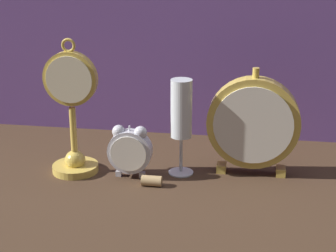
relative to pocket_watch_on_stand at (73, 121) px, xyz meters
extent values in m
plane|color=#422D1E|center=(0.20, -0.05, -0.12)|extent=(4.00, 4.00, 0.00)
cylinder|color=gold|center=(0.00, 0.00, -0.11)|extent=(0.10, 0.10, 0.02)
sphere|color=gold|center=(0.00, 0.00, -0.09)|extent=(0.05, 0.05, 0.05)
cylinder|color=gold|center=(0.00, 0.00, -0.04)|extent=(0.01, 0.01, 0.13)
cylinder|color=gold|center=(0.00, 0.00, 0.09)|extent=(0.12, 0.02, 0.12)
cylinder|color=beige|center=(0.00, -0.01, 0.09)|extent=(0.10, 0.00, 0.10)
torus|color=gold|center=(0.00, 0.00, 0.16)|extent=(0.03, 0.01, 0.03)
cube|color=silver|center=(0.10, -0.01, -0.11)|extent=(0.01, 0.01, 0.01)
cube|color=silver|center=(0.15, -0.01, -0.11)|extent=(0.01, 0.01, 0.01)
cylinder|color=silver|center=(0.13, -0.01, -0.06)|extent=(0.09, 0.03, 0.09)
cylinder|color=silver|center=(0.13, -0.02, -0.06)|extent=(0.08, 0.00, 0.08)
sphere|color=silver|center=(0.10, -0.01, -0.02)|extent=(0.03, 0.03, 0.03)
sphere|color=silver|center=(0.15, -0.01, -0.02)|extent=(0.03, 0.03, 0.03)
cylinder|color=silver|center=(0.13, -0.01, -0.01)|extent=(0.00, 0.00, 0.02)
cube|color=gold|center=(0.32, 0.05, -0.11)|extent=(0.02, 0.03, 0.02)
cube|color=gold|center=(0.44, 0.05, -0.11)|extent=(0.02, 0.03, 0.02)
cylinder|color=gold|center=(0.38, 0.05, 0.00)|extent=(0.20, 0.04, 0.20)
cylinder|color=silver|center=(0.38, 0.03, 0.00)|extent=(0.17, 0.00, 0.17)
cylinder|color=gold|center=(0.38, 0.05, 0.11)|extent=(0.01, 0.01, 0.02)
cylinder|color=silver|center=(0.23, 0.03, -0.11)|extent=(0.05, 0.05, 0.01)
cylinder|color=silver|center=(0.23, 0.03, -0.07)|extent=(0.01, 0.01, 0.08)
cylinder|color=white|center=(0.23, 0.03, 0.03)|extent=(0.05, 0.05, 0.12)
cylinder|color=#E5D17F|center=(0.23, 0.03, 0.01)|extent=(0.04, 0.04, 0.08)
cylinder|color=tan|center=(0.18, -0.05, -0.11)|extent=(0.04, 0.02, 0.02)
camera|label=1|loc=(0.38, -1.08, 0.38)|focal=60.00mm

